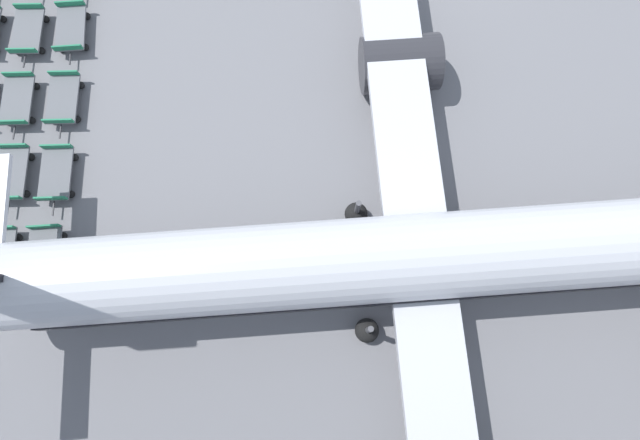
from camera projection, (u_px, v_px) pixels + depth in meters
name	position (u px, v px, depth m)	size (l,w,h in m)	color
airplane	(445.00, 256.00, 19.82)	(37.56, 41.19, 10.99)	silver
baggage_dolly_row_mid_a_col_c	(28.00, 32.00, 25.15)	(3.36, 1.68, 0.92)	slate
baggage_dolly_row_mid_a_col_d	(18.00, 101.00, 24.19)	(3.36, 1.66, 0.92)	slate
baggage_dolly_row_mid_a_col_e	(12.00, 174.00, 23.26)	(3.36, 1.66, 0.92)	slate
baggage_dolly_row_mid_b_col_c	(71.00, 29.00, 25.19)	(3.33, 1.60, 0.92)	slate
baggage_dolly_row_mid_b_col_d	(64.00, 100.00, 24.21)	(3.36, 1.67, 0.92)	slate
baggage_dolly_row_mid_b_col_e	(57.00, 174.00, 23.25)	(3.35, 1.65, 0.92)	slate
baggage_dolly_row_mid_b_col_f	(45.00, 256.00, 22.29)	(3.33, 1.59, 0.92)	slate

